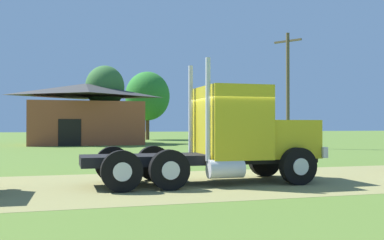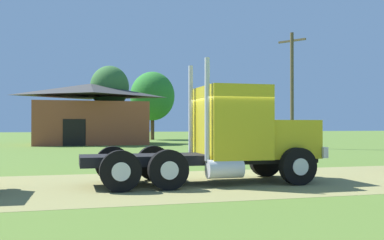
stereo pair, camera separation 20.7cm
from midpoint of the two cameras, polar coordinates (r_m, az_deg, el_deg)
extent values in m
plane|color=#52702A|center=(13.69, 6.26, -7.83)|extent=(200.00, 200.00, 0.00)
cube|color=olive|center=(13.69, 6.26, -7.82)|extent=(120.00, 6.52, 0.01)
cube|color=black|center=(13.15, 1.54, -4.96)|extent=(6.91, 1.50, 0.28)
cube|color=gold|center=(14.11, 11.93, -2.34)|extent=(1.61, 1.94, 1.14)
cube|color=silver|center=(14.54, 14.92, -3.82)|extent=(0.17, 2.12, 0.32)
cube|color=gold|center=(13.42, 5.45, -0.31)|extent=(1.80, 2.22, 2.14)
cube|color=#2D3D4C|center=(13.78, 9.02, 1.46)|extent=(0.05, 1.85, 0.94)
cylinder|color=silver|center=(13.95, 0.25, 1.15)|extent=(0.14, 0.14, 2.85)
cylinder|color=silver|center=(12.26, 2.43, 1.39)|extent=(0.14, 0.14, 2.85)
cylinder|color=silver|center=(12.38, 4.69, -6.23)|extent=(1.00, 0.52, 0.52)
cylinder|color=black|center=(15.11, 9.75, -5.11)|extent=(1.07, 0.30, 1.07)
cylinder|color=silver|center=(15.26, 9.49, -5.07)|extent=(0.48, 0.04, 0.48)
cylinder|color=black|center=(13.15, 13.82, -5.77)|extent=(1.07, 0.30, 1.07)
cylinder|color=silver|center=(13.01, 14.17, -5.83)|extent=(0.48, 0.04, 0.48)
cylinder|color=black|center=(13.78, -9.68, -5.55)|extent=(1.07, 0.30, 1.07)
cylinder|color=silver|center=(13.94, -9.74, -5.49)|extent=(0.48, 0.04, 0.48)
cylinder|color=black|center=(11.59, -8.63, -6.48)|extent=(1.07, 0.30, 1.07)
cylinder|color=silver|center=(11.43, -8.54, -6.56)|extent=(0.48, 0.04, 0.48)
cylinder|color=black|center=(13.95, -4.54, -5.49)|extent=(1.07, 0.30, 1.07)
cylinder|color=silver|center=(14.11, -4.66, -5.44)|extent=(0.48, 0.04, 0.48)
cylinder|color=black|center=(11.80, -2.55, -6.38)|extent=(1.07, 0.30, 1.07)
cylinder|color=silver|center=(11.64, -2.38, -6.46)|extent=(0.48, 0.04, 0.48)
cube|color=#984A2D|center=(41.10, -12.71, -0.42)|extent=(9.54, 7.16, 3.73)
pyramid|color=#343434|center=(41.22, -12.70, 3.77)|extent=(10.02, 7.52, 1.14)
cube|color=black|center=(37.48, -14.66, -1.56)|extent=(1.80, 0.07, 2.20)
cylinder|color=brown|center=(33.68, 12.84, 3.71)|extent=(0.26, 0.26, 8.52)
cube|color=brown|center=(34.16, 12.82, 9.85)|extent=(1.33, 1.91, 0.14)
cylinder|color=#513823|center=(42.53, -10.36, -0.35)|extent=(0.44, 0.44, 3.85)
ellipsoid|color=#376932|center=(42.68, -10.35, 4.18)|extent=(3.62, 3.62, 3.98)
cylinder|color=#513823|center=(52.26, -4.97, -0.86)|extent=(0.44, 0.44, 3.02)
ellipsoid|color=#2C7A2B|center=(52.37, -4.97, 3.06)|extent=(5.18, 5.18, 5.70)
camera|label=1|loc=(0.10, -89.57, 0.00)|focal=41.72mm
camera|label=2|loc=(0.10, 90.43, 0.00)|focal=41.72mm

